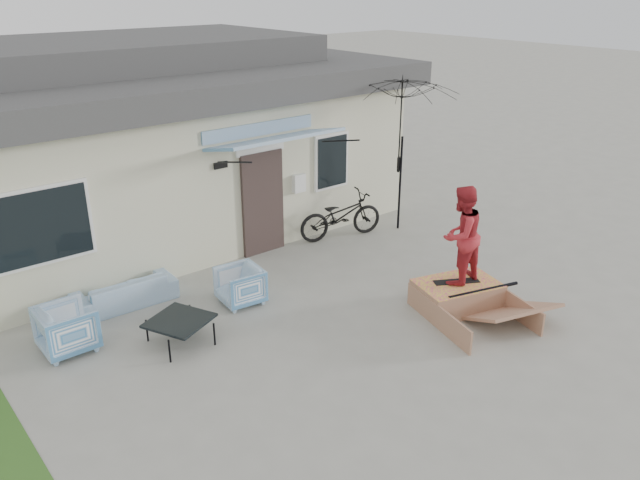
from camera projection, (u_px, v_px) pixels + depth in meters
ground at (382, 363)px, 9.26m from camera, size 90.00×90.00×0.00m
house at (135, 135)px, 14.21m from camera, size 10.80×8.49×4.10m
loveseat at (124, 287)px, 10.80m from camera, size 1.73×0.57×0.67m
armchair_left at (67, 326)px, 9.45m from camera, size 0.73×0.78×0.80m
armchair_right at (240, 284)px, 10.85m from camera, size 0.73×0.77×0.72m
coffee_table at (180, 331)px, 9.69m from camera, size 1.11×1.11×0.42m
bicycle at (341, 211)px, 13.51m from camera, size 2.01×1.11×1.22m
patio_umbrella at (402, 152)px, 13.57m from camera, size 2.88×2.78×2.20m
skate_ramp at (457, 295)px, 10.75m from camera, size 1.81×2.11×0.45m
skateboard at (457, 281)px, 10.69m from camera, size 0.77×0.56×0.05m
skater at (461, 234)px, 10.36m from camera, size 0.86×0.68×1.68m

